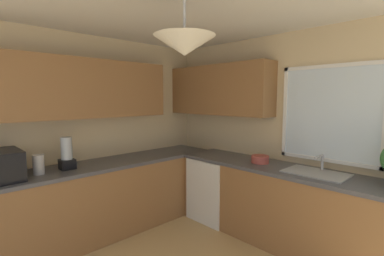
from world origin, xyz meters
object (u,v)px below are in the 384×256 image
(dishwasher, at_px, (216,188))
(blender_appliance, at_px, (67,155))
(bowl, at_px, (260,159))
(sink_assembly, at_px, (316,173))
(kettle, at_px, (39,165))

(dishwasher, height_order, blender_appliance, blender_appliance)
(dishwasher, distance_m, bowl, 0.85)
(sink_assembly, bearing_deg, bowl, -179.46)
(kettle, relative_size, sink_assembly, 0.34)
(bowl, bearing_deg, dishwasher, -177.45)
(bowl, xyz_separation_m, blender_appliance, (-1.33, -1.81, 0.12))
(sink_assembly, relative_size, bowl, 2.90)
(dishwasher, xyz_separation_m, bowl, (0.67, 0.03, 0.52))
(bowl, bearing_deg, blender_appliance, -126.45)
(kettle, xyz_separation_m, sink_assembly, (1.99, 2.11, -0.09))
(dishwasher, height_order, sink_assembly, sink_assembly)
(kettle, distance_m, sink_assembly, 2.90)
(sink_assembly, xyz_separation_m, blender_appliance, (-2.01, -1.81, 0.15))
(kettle, xyz_separation_m, blender_appliance, (-0.02, 0.29, 0.06))
(dishwasher, relative_size, sink_assembly, 1.40)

